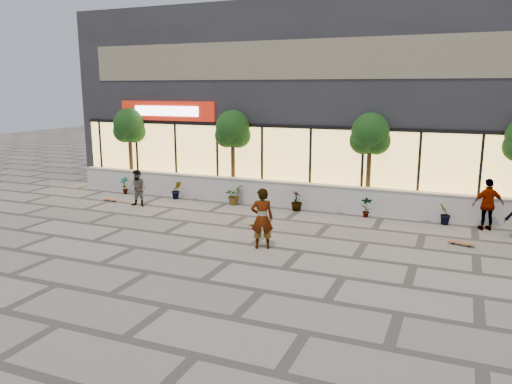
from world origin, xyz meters
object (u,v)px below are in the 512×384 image
at_px(skater_left, 138,188).
at_px(tree_mideast, 370,136).
at_px(tree_west, 129,127).
at_px(skateboard_left, 110,199).
at_px(skater_right_near, 488,205).
at_px(skateboard_center, 258,224).
at_px(skateboard_right_near, 461,243).
at_px(skater_center, 262,218).
at_px(tree_midwest, 233,131).

bearing_deg(skater_left, tree_mideast, 15.74).
relative_size(tree_west, skateboard_left, 5.11).
height_order(skater_right_near, skateboard_left, skater_right_near).
bearing_deg(skater_left, skateboard_center, -12.41).
bearing_deg(skateboard_right_near, skater_right_near, 84.60).
bearing_deg(skater_center, tree_midwest, -82.60).
relative_size(tree_midwest, skater_left, 2.55).
distance_m(skater_center, skater_right_near, 8.09).
bearing_deg(skater_center, skater_right_near, -167.69).
distance_m(tree_midwest, skater_right_near, 10.68).
bearing_deg(skateboard_center, tree_midwest, 118.56).
height_order(tree_midwest, skater_right_near, tree_midwest).
xyz_separation_m(skater_center, skateboard_center, (-1.07, 2.26, -0.88)).
bearing_deg(tree_mideast, skateboard_right_near, -44.96).
bearing_deg(skater_left, skateboard_left, 165.27).
bearing_deg(skateboard_right_near, skateboard_center, -162.86).
distance_m(tree_west, skater_left, 4.60).
height_order(skateboard_center, skateboard_left, skateboard_left).
xyz_separation_m(skater_center, skateboard_right_near, (5.70, 2.65, -0.87)).
xyz_separation_m(tree_midwest, skateboard_left, (-4.67, -2.74, -2.91)).
relative_size(tree_west, tree_midwest, 1.00).
distance_m(tree_mideast, skateboard_right_near, 5.87).
relative_size(skater_right_near, skateboard_left, 2.37).
height_order(tree_west, skateboard_left, tree_west).
relative_size(tree_west, skateboard_right_near, 4.66).
distance_m(skater_left, skater_right_near, 13.39).
xyz_separation_m(tree_west, tree_mideast, (11.50, 0.00, 0.00)).
bearing_deg(skateboard_right_near, tree_mideast, 148.83).
relative_size(tree_midwest, skater_right_near, 2.15).
bearing_deg(tree_mideast, skater_right_near, -17.73).
relative_size(skater_center, skater_left, 1.24).
relative_size(skater_center, skateboard_right_near, 2.25).
relative_size(skater_left, skater_right_near, 0.84).
bearing_deg(tree_midwest, skater_center, -57.99).
distance_m(skater_left, skateboard_left, 1.92).
bearing_deg(skateboard_right_near, skater_left, -168.57).
distance_m(skater_center, skateboard_center, 2.65).
height_order(tree_midwest, tree_mideast, same).
bearing_deg(tree_midwest, tree_mideast, 0.00).
height_order(tree_west, skater_right_near, tree_west).
bearing_deg(skateboard_right_near, skateboard_left, -169.69).
height_order(skater_left, skateboard_right_near, skater_left).
relative_size(skater_left, skateboard_left, 2.00).
height_order(tree_west, tree_midwest, same).
bearing_deg(skater_left, skater_right_near, 3.86).
bearing_deg(tree_mideast, tree_west, 180.00).
distance_m(tree_midwest, skateboard_right_near, 10.67).
bearing_deg(skateboard_left, skater_center, -15.08).
xyz_separation_m(tree_west, skater_center, (9.41, -6.26, -2.04)).
distance_m(skater_left, skateboard_right_near, 12.54).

